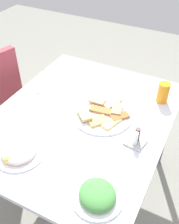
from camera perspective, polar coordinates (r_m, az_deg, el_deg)
ground_plane at (r=1.99m, az=-1.39°, el=-16.59°), size 6.00×6.00×0.00m
dining_table at (r=1.50m, az=-1.77°, el=-3.12°), size 1.14×0.92×0.71m
pide_platter at (r=1.46m, az=2.87°, el=-0.33°), size 0.34×0.33×0.04m
salad_plate_greens at (r=1.29m, az=-14.86°, el=-7.96°), size 0.24×0.24×0.05m
salad_plate_rice at (r=1.11m, az=1.73°, el=-17.37°), size 0.22×0.22×0.06m
soda_can at (r=1.58m, az=15.48°, el=4.01°), size 0.07×0.07×0.12m
paper_napkin at (r=1.70m, az=-9.16°, el=5.22°), size 0.18×0.18×0.00m
fork at (r=1.68m, az=-8.67°, el=5.18°), size 0.17×0.08×0.00m
spoon at (r=1.70m, az=-9.68°, el=5.48°), size 0.17×0.10×0.00m
condiment_caddy at (r=1.31m, az=9.86°, el=-5.78°), size 0.10×0.10×0.08m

